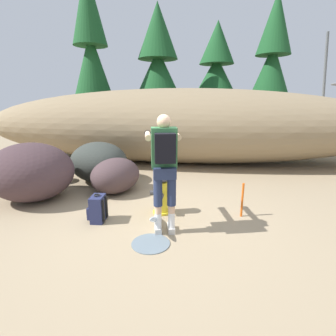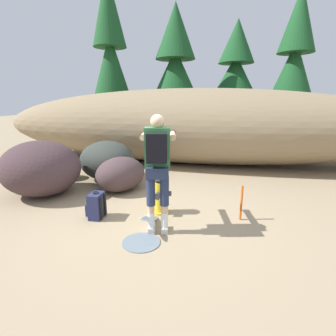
# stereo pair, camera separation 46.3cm
# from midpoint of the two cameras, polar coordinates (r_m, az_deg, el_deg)

# --- Properties ---
(ground_plane) EXTENTS (56.00, 56.00, 0.04)m
(ground_plane) POSITION_cam_midpoint_polar(r_m,az_deg,el_deg) (4.31, -5.10, -12.22)
(ground_plane) COLOR #998466
(dirt_embankment) EXTENTS (13.24, 3.20, 2.32)m
(dirt_embankment) POSITION_cam_midpoint_polar(r_m,az_deg,el_deg) (8.24, 1.19, 9.39)
(dirt_embankment) COLOR #897556
(dirt_embankment) RESTS_ON ground_plane
(fire_hydrant) EXTENTS (0.40, 0.35, 0.72)m
(fire_hydrant) POSITION_cam_midpoint_polar(r_m,az_deg,el_deg) (4.49, -4.44, -6.16)
(fire_hydrant) COLOR yellow
(fire_hydrant) RESTS_ON ground_plane
(hydrant_water_jet) EXTENTS (0.54, 1.17, 0.50)m
(hydrant_water_jet) POSITION_cam_midpoint_polar(r_m,az_deg,el_deg) (3.94, -6.47, -12.66)
(hydrant_water_jet) COLOR silver
(hydrant_water_jet) RESTS_ON ground_plane
(utility_worker) EXTENTS (0.65, 1.03, 1.76)m
(utility_worker) POSITION_cam_midpoint_polar(r_m,az_deg,el_deg) (3.66, -4.50, 1.89)
(utility_worker) COLOR beige
(utility_worker) RESTS_ON ground_plane
(spare_backpack) EXTENTS (0.30, 0.31, 0.47)m
(spare_backpack) POSITION_cam_midpoint_polar(r_m,az_deg,el_deg) (4.45, -18.41, -8.74)
(spare_backpack) COLOR #23284C
(spare_backpack) RESTS_ON ground_plane
(boulder_large) EXTENTS (1.80, 1.70, 1.15)m
(boulder_large) POSITION_cam_midpoint_polar(r_m,az_deg,el_deg) (5.83, -30.29, -0.77)
(boulder_large) COLOR #423033
(boulder_large) RESTS_ON ground_plane
(boulder_mid) EXTENTS (1.93, 1.90, 0.98)m
(boulder_mid) POSITION_cam_midpoint_polar(r_m,az_deg,el_deg) (6.51, -17.18, 1.29)
(boulder_mid) COLOR #333833
(boulder_mid) RESTS_ON ground_plane
(boulder_small) EXTENTS (1.33, 1.44, 0.76)m
(boulder_small) POSITION_cam_midpoint_polar(r_m,az_deg,el_deg) (5.64, -13.96, -1.68)
(boulder_small) COLOR #453435
(boulder_small) RESTS_ON ground_plane
(boulder_outlier) EXTENTS (0.73, 0.75, 0.49)m
(boulder_outlier) POSITION_cam_midpoint_polar(r_m,az_deg,el_deg) (6.90, -26.02, -0.91)
(boulder_outlier) COLOR #402F2A
(boulder_outlier) RESTS_ON ground_plane
(pine_tree_far_left) EXTENTS (2.18, 2.18, 7.10)m
(pine_tree_far_left) POSITION_cam_midpoint_polar(r_m,az_deg,el_deg) (12.08, -17.88, 22.23)
(pine_tree_far_left) COLOR #47331E
(pine_tree_far_left) RESTS_ON ground_plane
(pine_tree_left) EXTENTS (2.65, 2.65, 5.91)m
(pine_tree_left) POSITION_cam_midpoint_polar(r_m,az_deg,el_deg) (11.87, -3.46, 21.29)
(pine_tree_left) COLOR #47331E
(pine_tree_left) RESTS_ON ground_plane
(pine_tree_center) EXTENTS (2.48, 2.48, 5.46)m
(pine_tree_center) POSITION_cam_midpoint_polar(r_m,az_deg,el_deg) (12.92, 9.65, 20.50)
(pine_tree_center) COLOR #47331E
(pine_tree_center) RESTS_ON ground_plane
(pine_tree_right) EXTENTS (2.24, 2.24, 6.32)m
(pine_tree_right) POSITION_cam_midpoint_polar(r_m,az_deg,el_deg) (12.55, 21.17, 20.57)
(pine_tree_right) COLOR #47331E
(pine_tree_right) RESTS_ON ground_plane
(survey_stake) EXTENTS (0.04, 0.04, 0.60)m
(survey_stake) POSITION_cam_midpoint_polar(r_m,az_deg,el_deg) (4.48, 13.46, -7.04)
(survey_stake) COLOR #E55914
(survey_stake) RESTS_ON ground_plane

